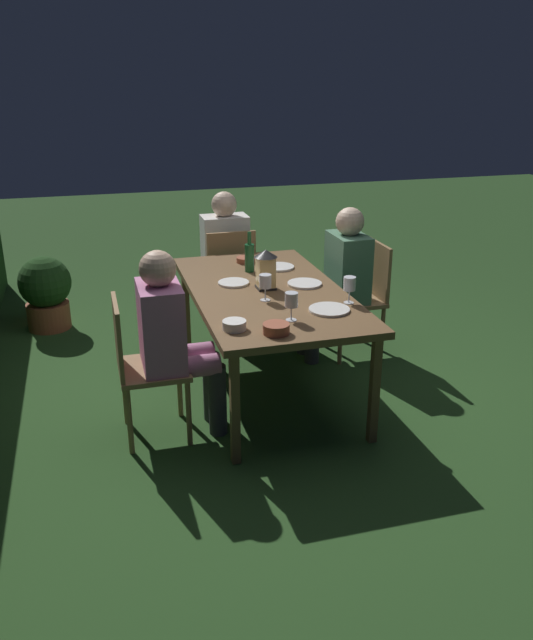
# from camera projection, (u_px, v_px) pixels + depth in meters

# --- Properties ---
(ground_plane) EXTENTS (16.00, 16.00, 0.00)m
(ground_plane) POSITION_uv_depth(u_px,v_px,m) (267.00, 387.00, 4.58)
(ground_plane) COLOR #26471E
(dining_table) EXTENTS (1.83, 0.97, 0.72)m
(dining_table) POSITION_uv_depth(u_px,v_px,m) (267.00, 297.00, 4.33)
(dining_table) COLOR brown
(dining_table) RESTS_ON ground
(chair_side_right_a) EXTENTS (0.42, 0.40, 0.87)m
(chair_side_right_a) POSITION_uv_depth(u_px,v_px,m) (141.00, 362.00, 3.81)
(chair_side_right_a) COLOR #937047
(chair_side_right_a) RESTS_ON ground
(person_in_pink) EXTENTS (0.38, 0.47, 1.15)m
(person_in_pink) POSITION_uv_depth(u_px,v_px,m) (173.00, 335.00, 3.80)
(person_in_pink) COLOR #C675A3
(person_in_pink) RESTS_ON ground
(chair_head_far) EXTENTS (0.40, 0.42, 0.87)m
(chair_head_far) POSITION_uv_depth(u_px,v_px,m) (229.00, 274.00, 5.44)
(chair_head_far) COLOR #937047
(chair_head_far) RESTS_ON ground
(person_in_cream) EXTENTS (0.48, 0.38, 1.15)m
(person_in_cream) POSITION_uv_depth(u_px,v_px,m) (224.00, 251.00, 5.57)
(person_in_cream) COLOR white
(person_in_cream) RESTS_ON ground
(chair_side_left_b) EXTENTS (0.42, 0.40, 0.87)m
(chair_side_left_b) POSITION_uv_depth(u_px,v_px,m) (363.00, 293.00, 4.99)
(chair_side_left_b) COLOR #937047
(chair_side_left_b) RESTS_ON ground
(person_in_green) EXTENTS (0.38, 0.47, 1.15)m
(person_in_green) POSITION_uv_depth(u_px,v_px,m) (339.00, 276.00, 4.89)
(person_in_green) COLOR #4C7A5B
(person_in_green) RESTS_ON ground
(lantern_centerpiece) EXTENTS (0.15, 0.15, 0.27)m
(lantern_centerpiece) POSITION_uv_depth(u_px,v_px,m) (265.00, 267.00, 4.28)
(lantern_centerpiece) COLOR black
(lantern_centerpiece) RESTS_ON dining_table
(green_bottle_on_table) EXTENTS (0.07, 0.07, 0.29)m
(green_bottle_on_table) POSITION_uv_depth(u_px,v_px,m) (249.00, 257.00, 4.66)
(green_bottle_on_table) COLOR #1E5B2D
(green_bottle_on_table) RESTS_ON dining_table
(wine_glass_a) EXTENTS (0.08, 0.08, 0.17)m
(wine_glass_a) POSITION_uv_depth(u_px,v_px,m) (350.00, 285.00, 4.02)
(wine_glass_a) COLOR silver
(wine_glass_a) RESTS_ON dining_table
(wine_glass_b) EXTENTS (0.08, 0.08, 0.17)m
(wine_glass_b) POSITION_uv_depth(u_px,v_px,m) (265.00, 283.00, 4.07)
(wine_glass_b) COLOR silver
(wine_glass_b) RESTS_ON dining_table
(wine_glass_c) EXTENTS (0.08, 0.08, 0.17)m
(wine_glass_c) POSITION_uv_depth(u_px,v_px,m) (291.00, 301.00, 3.74)
(wine_glass_c) COLOR silver
(wine_glass_c) RESTS_ON dining_table
(plate_a) EXTENTS (0.22, 0.22, 0.01)m
(plate_a) POSITION_uv_depth(u_px,v_px,m) (279.00, 267.00, 4.77)
(plate_a) COLOR white
(plate_a) RESTS_ON dining_table
(plate_b) EXTENTS (0.21, 0.21, 0.01)m
(plate_b) POSITION_uv_depth(u_px,v_px,m) (234.00, 283.00, 4.42)
(plate_b) COLOR white
(plate_b) RESTS_ON dining_table
(plate_c) EXTENTS (0.23, 0.23, 0.01)m
(plate_c) POSITION_uv_depth(u_px,v_px,m) (305.00, 284.00, 4.41)
(plate_c) COLOR white
(plate_c) RESTS_ON dining_table
(plate_d) EXTENTS (0.25, 0.25, 0.01)m
(plate_d) POSITION_uv_depth(u_px,v_px,m) (329.00, 310.00, 3.93)
(plate_d) COLOR silver
(plate_d) RESTS_ON dining_table
(bowl_olives) EXTENTS (0.14, 0.14, 0.04)m
(bowl_olives) POSITION_uv_depth(u_px,v_px,m) (246.00, 260.00, 4.91)
(bowl_olives) COLOR #9E5138
(bowl_olives) RESTS_ON dining_table
(bowl_bread) EXTENTS (0.15, 0.15, 0.06)m
(bowl_bread) POSITION_uv_depth(u_px,v_px,m) (276.00, 328.00, 3.59)
(bowl_bread) COLOR #9E5138
(bowl_bread) RESTS_ON dining_table
(bowl_salad) EXTENTS (0.13, 0.13, 0.05)m
(bowl_salad) POSITION_uv_depth(u_px,v_px,m) (234.00, 325.00, 3.64)
(bowl_salad) COLOR silver
(bowl_salad) RESTS_ON dining_table
(potted_plant_by_hedge) EXTENTS (0.44, 0.44, 0.63)m
(potted_plant_by_hedge) POSITION_uv_depth(u_px,v_px,m) (46.00, 291.00, 5.51)
(potted_plant_by_hedge) COLOR #9E5133
(potted_plant_by_hedge) RESTS_ON ground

